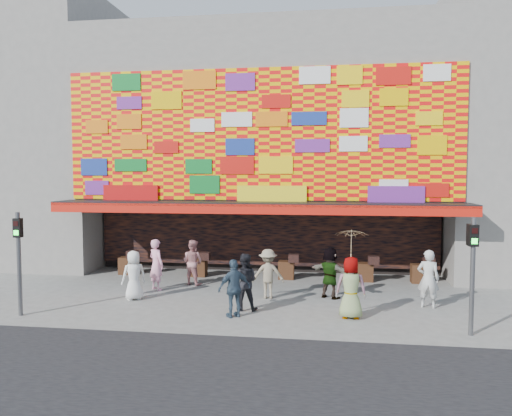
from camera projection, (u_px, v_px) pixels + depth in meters
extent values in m
plane|color=slate|center=(241.00, 310.00, 15.03)|extent=(90.00, 90.00, 0.00)
cube|color=black|center=(176.00, 411.00, 8.61)|extent=(30.00, 8.00, 0.02)
cube|color=gray|center=(271.00, 120.00, 22.47)|extent=(15.00, 8.00, 7.00)
cube|color=black|center=(273.00, 228.00, 23.81)|extent=(15.00, 6.00, 3.00)
cube|color=gray|center=(90.00, 236.00, 20.90)|extent=(0.40, 2.00, 3.00)
cube|color=gray|center=(454.00, 242.00, 18.82)|extent=(0.40, 2.00, 3.00)
cube|color=black|center=(257.00, 204.00, 18.17)|extent=(15.20, 1.60, 0.12)
cube|color=red|center=(253.00, 209.00, 17.42)|extent=(15.20, 0.04, 0.35)
cube|color=#F8B400|center=(259.00, 134.00, 18.55)|extent=(14.80, 0.08, 4.90)
cube|color=black|center=(265.00, 235.00, 20.70)|extent=(14.00, 0.25, 2.50)
cube|color=gray|center=(7.00, 134.00, 24.35)|extent=(11.00, 8.00, 12.00)
cylinder|color=#59595B|center=(19.00, 264.00, 14.32)|extent=(0.12, 0.12, 3.00)
cube|color=black|center=(18.00, 228.00, 14.25)|extent=(0.22, 0.18, 0.55)
cube|color=black|center=(16.00, 224.00, 14.15)|extent=(0.14, 0.02, 0.14)
cube|color=#19E533|center=(16.00, 233.00, 14.16)|extent=(0.14, 0.02, 0.14)
cylinder|color=#59595B|center=(472.00, 277.00, 12.56)|extent=(0.12, 0.12, 3.00)
cube|color=black|center=(474.00, 236.00, 12.49)|extent=(0.22, 0.18, 0.55)
cube|color=black|center=(475.00, 231.00, 12.38)|extent=(0.14, 0.02, 0.14)
cube|color=#19E533|center=(475.00, 241.00, 12.40)|extent=(0.14, 0.02, 0.14)
imported|color=white|center=(134.00, 275.00, 16.17)|extent=(0.93, 0.89, 1.61)
imported|color=#F7A0BF|center=(156.00, 265.00, 17.53)|extent=(0.79, 0.72, 1.80)
imported|color=black|center=(244.00, 282.00, 14.95)|extent=(0.85, 0.67, 1.71)
imported|color=gray|center=(268.00, 274.00, 16.38)|extent=(1.12, 0.73, 1.62)
imported|color=#324557|center=(234.00, 288.00, 14.21)|extent=(1.04, 0.89, 1.67)
imported|color=gray|center=(330.00, 273.00, 16.38)|extent=(1.60, 1.24, 1.69)
imported|color=gray|center=(351.00, 288.00, 14.08)|extent=(0.88, 0.58, 1.76)
imported|color=silver|center=(428.00, 279.00, 15.20)|extent=(0.73, 0.56, 1.79)
imported|color=tan|center=(193.00, 262.00, 18.38)|extent=(0.97, 0.87, 1.66)
imported|color=beige|center=(351.00, 244.00, 13.99)|extent=(1.15, 1.16, 0.84)
cylinder|color=#4C3326|center=(351.00, 275.00, 14.05)|extent=(0.02, 0.02, 1.00)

